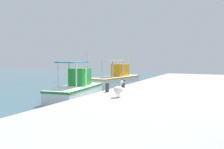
{
  "coord_description": "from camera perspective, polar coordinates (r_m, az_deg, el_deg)",
  "views": [
    {
      "loc": [
        -11.9,
        -6.24,
        2.68
      ],
      "look_at": [
        2.46,
        0.79,
        1.58
      ],
      "focal_mm": 35.52,
      "sensor_mm": 36.0,
      "label": 1
    }
  ],
  "objects": [
    {
      "name": "pelican",
      "position": [
        10.96,
        1.69,
        -3.81
      ],
      "size": [
        0.97,
        0.47,
        0.82
      ],
      "color": "tan",
      "rests_on": "quay_pier"
    },
    {
      "name": "mooring_bollard_second",
      "position": [
        12.71,
        -1.23,
        -3.37
      ],
      "size": [
        0.22,
        0.22,
        0.52
      ],
      "primitive_type": "cylinder",
      "color": "#333338",
      "rests_on": "quay_pier"
    },
    {
      "name": "quay_pier",
      "position": [
        12.18,
        19.93,
        -7.08
      ],
      "size": [
        36.0,
        10.0,
        0.8
      ],
      "primitive_type": "cube",
      "color": "#9E9E99",
      "rests_on": "ground"
    },
    {
      "name": "fishing_boat_second",
      "position": [
        14.94,
        -9.11,
        -3.76
      ],
      "size": [
        5.3,
        2.51,
        3.04
      ],
      "color": "white",
      "rests_on": "ground"
    },
    {
      "name": "mooring_bollard_third",
      "position": [
        14.76,
        2.84,
        -2.34
      ],
      "size": [
        0.27,
        0.27,
        0.53
      ],
      "primitive_type": "cylinder",
      "color": "#333338",
      "rests_on": "quay_pier"
    },
    {
      "name": "fishing_boat_third",
      "position": [
        22.3,
        1.19,
        -1.07
      ],
      "size": [
        6.67,
        2.86,
        3.04
      ],
      "color": "white",
      "rests_on": "ground"
    }
  ]
}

